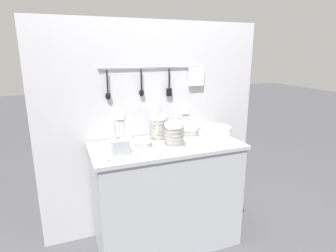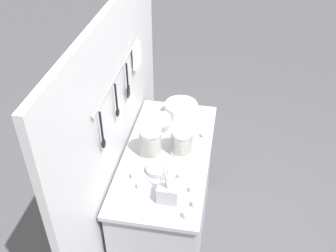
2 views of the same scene
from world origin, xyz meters
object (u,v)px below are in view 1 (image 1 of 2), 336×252
bowl_stack_wide_centre (190,132)px  cutlery_caddy (120,146)px  cup_front_right (121,143)px  cup_beside_plates (195,143)px  cup_edge_near (119,159)px  cup_edge_far (145,150)px  cup_back_left (204,147)px  steel_mixing_bowl (143,144)px  plate_stack (216,133)px  bowl_stack_short_front (174,135)px  cup_centre (105,159)px  cup_by_caddy (129,140)px  bowl_stack_back_corner (159,128)px  cup_mid_row (134,156)px

bowl_stack_wide_centre → cutlery_caddy: bearing=-165.1°
cup_front_right → cup_beside_plates: size_ratio=1.00×
bowl_stack_wide_centre → cup_edge_near: bearing=-153.6°
cup_edge_far → cup_back_left: size_ratio=1.00×
cup_front_right → cup_back_left: (0.56, -0.33, 0.00)m
steel_mixing_bowl → cutlery_caddy: cutlery_caddy is taller
cutlery_caddy → cup_beside_plates: bearing=-4.0°
steel_mixing_bowl → cup_back_left: bearing=-33.7°
steel_mixing_bowl → cutlery_caddy: bearing=-152.1°
plate_stack → cup_back_left: bearing=-138.3°
bowl_stack_short_front → cup_centre: size_ratio=4.12×
plate_stack → cup_by_caddy: (-0.71, 0.19, -0.03)m
cup_edge_near → cup_back_left: bearing=1.2°
cup_edge_far → cup_beside_plates: same height
cup_back_left → cup_edge_near: (-0.65, -0.01, 0.00)m
cup_edge_near → cutlery_caddy: bearing=76.1°
plate_stack → steel_mixing_bowl: 0.63m
cup_beside_plates → cup_centre: 0.72m
bowl_stack_back_corner → cup_edge_far: (-0.19, -0.23, -0.09)m
cup_edge_far → cup_mid_row: size_ratio=1.00×
bowl_stack_wide_centre → cup_beside_plates: bowl_stack_wide_centre is taller
cup_front_right → cup_beside_plates: bearing=-22.1°
cup_edge_far → cup_edge_near: size_ratio=1.00×
steel_mixing_bowl → cup_front_right: cup_front_right is taller
bowl_stack_wide_centre → steel_mixing_bowl: (-0.43, -0.06, -0.04)m
plate_stack → cup_by_caddy: size_ratio=5.06×
bowl_stack_wide_centre → cutlery_caddy: cutlery_caddy is taller
cutlery_caddy → cup_beside_plates: 0.59m
cup_edge_far → cup_by_caddy: 0.29m
cup_edge_near → cup_by_caddy: bearing=67.4°
plate_stack → cup_centre: (-0.96, -0.18, -0.03)m
cup_back_left → cup_beside_plates: bearing=100.4°
bowl_stack_back_corner → cup_front_right: (-0.32, -0.01, -0.09)m
steel_mixing_bowl → cup_mid_row: cup_mid_row is taller
bowl_stack_wide_centre → cutlery_caddy: size_ratio=0.58×
cup_back_left → cup_edge_near: 0.65m
steel_mixing_bowl → cup_edge_near: bearing=-131.8°
cup_edge_far → cup_centre: bearing=-165.8°
cup_beside_plates → cup_by_caddy: bearing=149.0°
cup_mid_row → bowl_stack_back_corner: bearing=47.5°
cup_edge_far → steel_mixing_bowl: bearing=77.5°
cup_back_left → cup_by_caddy: size_ratio=1.00×
cup_centre → cup_beside_plates: bearing=7.0°
bowl_stack_short_front → plate_stack: bowl_stack_short_front is taller
cup_beside_plates → cup_edge_near: bearing=-168.5°
cup_back_left → cup_mid_row: size_ratio=1.00×
steel_mixing_bowl → cup_back_left: (0.40, -0.26, 0.01)m
cup_edge_near → cup_edge_far: bearing=28.5°
bowl_stack_wide_centre → plate_stack: bearing=-32.3°
plate_stack → cup_beside_plates: 0.27m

